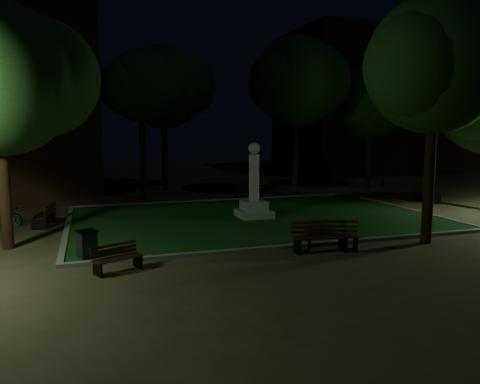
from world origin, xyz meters
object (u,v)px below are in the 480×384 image
(monument, at_px, (254,197))
(bench_right_side, at_px, (425,193))
(bicycle, at_px, (8,216))
(bench_near_right, at_px, (332,236))
(bench_far_side, at_px, (250,191))
(bench_left_side, at_px, (45,216))
(bench_near_left, at_px, (319,238))
(bench_west_near, at_px, (117,259))
(trash_bin, at_px, (87,245))

(monument, bearing_deg, bench_right_side, 8.94)
(bicycle, bearing_deg, bench_near_right, -85.58)
(bench_far_side, xyz_separation_m, bicycle, (-11.59, -3.83, -0.03))
(bench_right_side, bearing_deg, bench_left_side, 93.99)
(bench_near_left, relative_size, bench_near_right, 1.01)
(bench_west_near, height_order, bicycle, bicycle)
(bench_near_right, distance_m, trash_bin, 7.60)
(monument, bearing_deg, bench_far_side, 72.79)
(bench_near_left, height_order, bicycle, bench_near_left)
(monument, relative_size, bench_far_side, 1.87)
(bench_left_side, xyz_separation_m, bicycle, (-1.43, 0.57, -0.03))
(bench_near_left, relative_size, bicycle, 1.20)
(trash_bin, bearing_deg, bench_near_left, -10.06)
(bench_west_near, distance_m, bench_left_side, 7.44)
(bench_right_side, bearing_deg, bench_near_right, 129.67)
(monument, height_order, bench_right_side, monument)
(bench_west_near, distance_m, trash_bin, 1.63)
(bicycle, bearing_deg, bench_west_near, -114.20)
(bench_near_right, height_order, trash_bin, bench_near_right)
(bench_near_left, xyz_separation_m, bench_left_side, (-8.60, 6.88, -0.03))
(bench_left_side, bearing_deg, bicycle, -102.50)
(bench_left_side, bearing_deg, bench_far_side, 122.90)
(monument, distance_m, bench_west_near, 8.51)
(bench_near_left, bearing_deg, bench_far_side, 89.36)
(bench_near_left, xyz_separation_m, trash_bin, (-7.01, 1.24, 0.01))
(bench_left_side, bearing_deg, bench_west_near, 28.06)
(bench_left_side, bearing_deg, bench_near_left, 60.82)
(bench_west_near, bearing_deg, bench_far_side, 31.33)
(bench_near_right, height_order, bench_west_near, bench_near_right)
(monument, relative_size, bench_near_right, 1.81)
(bench_near_left, height_order, bench_right_side, bench_near_left)
(bench_near_left, xyz_separation_m, bench_right_side, (10.09, 7.36, -0.00))
(bench_left_side, xyz_separation_m, bench_right_side, (18.69, 0.49, 0.02))
(bench_near_right, bearing_deg, bench_left_side, 166.32)
(monument, relative_size, bench_near_left, 1.78)
(bench_west_near, xyz_separation_m, bicycle, (-3.80, 7.63, 0.04))
(bench_right_side, height_order, bicycle, bench_right_side)
(monument, distance_m, bench_left_side, 8.54)
(bicycle, bearing_deg, bench_far_side, -32.39)
(monument, height_order, bench_near_right, monument)
(bench_west_near, height_order, bench_right_side, bench_right_side)
(bench_right_side, xyz_separation_m, bicycle, (-20.11, 0.09, -0.05))
(bench_far_side, bearing_deg, bench_near_right, 109.29)
(bench_near_left, height_order, bench_far_side, bench_near_left)
(monument, bearing_deg, bench_near_left, -88.47)
(trash_bin, bearing_deg, monument, 33.34)
(bench_left_side, height_order, bicycle, bench_left_side)
(bench_left_side, distance_m, bench_right_side, 18.69)
(bench_left_side, relative_size, bench_right_side, 0.97)
(bench_west_near, relative_size, bench_right_side, 0.82)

